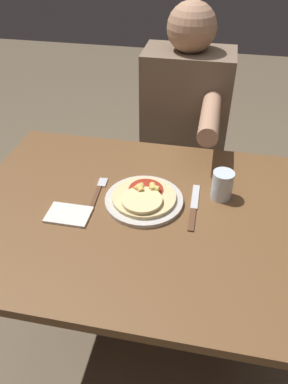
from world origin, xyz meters
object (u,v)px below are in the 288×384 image
knife (194,208)px  drinking_glass (222,185)px  pizza (144,197)px  person_diner (185,129)px  dining_table (148,241)px  plate (144,200)px  fork (98,192)px

knife → drinking_glass: bearing=43.0°
pizza → person_diner: bearing=83.8°
dining_table → knife: knife is taller
knife → dining_table: bearing=-160.7°
plate → knife: bearing=0.3°
person_diner → drinking_glass: bearing=-71.8°
pizza → fork: bearing=172.0°
dining_table → fork: 0.23m
plate → person_diner: bearing=83.7°
dining_table → drinking_glass: drinking_glass is taller
fork → person_diner: size_ratio=0.14×
dining_table → plate: 0.14m
dining_table → drinking_glass: size_ratio=12.20×
pizza → fork: pizza is taller
drinking_glass → dining_table: bearing=-150.5°
dining_table → plate: (-0.02, 0.05, 0.13)m
pizza → drinking_glass: bearing=18.3°
dining_table → person_diner: bearing=86.2°
drinking_glass → person_diner: 0.55m
plate → pizza: 0.02m
fork → person_diner: 0.62m
drinking_glass → fork: bearing=-171.9°
plate → fork: (-0.16, 0.02, -0.00)m
dining_table → fork: fork is taller
plate → pizza: bearing=-90.3°
pizza → fork: 0.16m
fork → knife: same height
knife → pizza: bearing=-178.4°
fork → knife: 0.31m
drinking_glass → pizza: bearing=-161.7°
dining_table → pizza: 0.15m
pizza → drinking_glass: drinking_glass is taller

